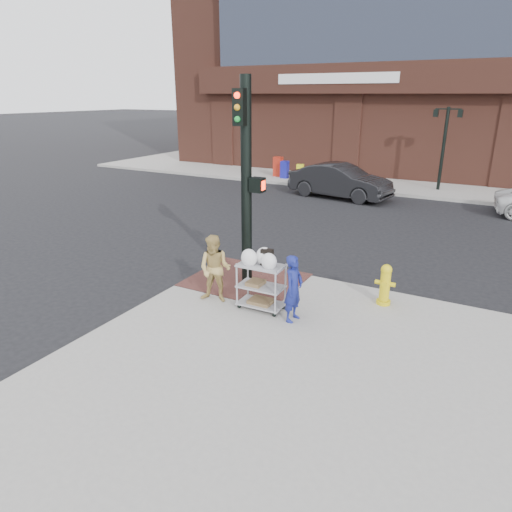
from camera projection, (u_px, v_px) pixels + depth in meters
The scene contains 13 objects.
ground at pixel (249, 303), 10.93m from camera, with size 220.00×220.00×0.00m, color black.
brick_curb_ramp at pixel (246, 280), 11.90m from camera, with size 2.80×2.40×0.01m, color #4B2623.
lamp_post at pixel (444, 140), 22.37m from camera, with size 1.32×0.22×4.00m.
parking_sign at pixel (249, 157), 26.76m from camera, with size 0.05×0.05×2.20m, color black.
traffic_signal_pole at pixel (247, 179), 10.84m from camera, with size 0.61×0.51×5.00m.
woman_blue at pixel (294, 289), 9.56m from camera, with size 0.53×0.35×1.46m, color navy.
pedestrian_tan at pixel (215, 269), 10.45m from camera, with size 0.77×0.60×1.59m, color tan.
sedan_dark at pixel (340, 181), 21.78m from camera, with size 1.71×4.90×1.61m, color black.
utility_cart at pixel (261, 282), 10.09m from camera, with size 1.04×0.60×1.42m.
fire_hydrant at pixel (385, 284), 10.38m from camera, with size 0.46×0.32×0.97m.
newsbox_red at pixel (278, 167), 26.75m from camera, with size 0.47×0.43×1.13m, color #AD2313.
newsbox_yellow at pixel (300, 173), 25.23m from camera, with size 0.39×0.35×0.92m, color yellow.
newsbox_blue at pixel (285, 170), 26.16m from camera, with size 0.41×0.37×0.97m, color #171897.
Camera 1 is at (4.92, -8.62, 4.73)m, focal length 32.00 mm.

